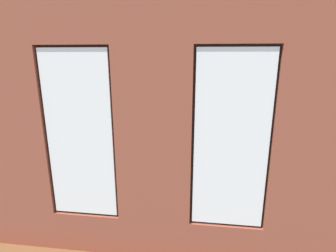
# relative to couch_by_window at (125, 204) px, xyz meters

# --- Properties ---
(ground_plane) EXTENTS (6.88, 6.55, 0.10)m
(ground_plane) POSITION_rel_couch_by_window_xyz_m (-0.60, -2.24, -0.38)
(ground_plane) COLOR brown
(brick_wall_with_windows) EXTENTS (6.28, 0.30, 3.48)m
(brick_wall_with_windows) POSITION_rel_couch_by_window_xyz_m (-0.60, 0.65, 1.40)
(brick_wall_with_windows) COLOR brown
(brick_wall_with_windows) RESTS_ON ground_plane
(white_wall_right) EXTENTS (0.10, 5.55, 3.48)m
(white_wall_right) POSITION_rel_couch_by_window_xyz_m (2.49, -2.04, 1.41)
(white_wall_right) COLOR silver
(white_wall_right) RESTS_ON ground_plane
(couch_by_window) EXTENTS (1.72, 0.87, 0.80)m
(couch_by_window) POSITION_rel_couch_by_window_xyz_m (0.00, 0.00, 0.00)
(couch_by_window) COLOR black
(couch_by_window) RESTS_ON ground_plane
(couch_left) EXTENTS (0.89, 2.06, 0.80)m
(couch_left) POSITION_rel_couch_by_window_xyz_m (-3.05, -1.48, -0.00)
(couch_left) COLOR black
(couch_left) RESTS_ON ground_plane
(coffee_table) EXTENTS (1.44, 0.85, 0.42)m
(coffee_table) POSITION_rel_couch_by_window_xyz_m (-0.14, -2.72, 0.04)
(coffee_table) COLOR olive
(coffee_table) RESTS_ON ground_plane
(cup_ceramic) EXTENTS (0.07, 0.07, 0.09)m
(cup_ceramic) POSITION_rel_couch_by_window_xyz_m (0.04, -2.82, 0.13)
(cup_ceramic) COLOR silver
(cup_ceramic) RESTS_ON coffee_table
(table_plant_small) EXTENTS (0.14, 0.14, 0.21)m
(table_plant_small) POSITION_rel_couch_by_window_xyz_m (0.30, -2.59, 0.20)
(table_plant_small) COLOR gray
(table_plant_small) RESTS_ON coffee_table
(remote_silver) EXTENTS (0.18, 0.09, 0.02)m
(remote_silver) POSITION_rel_couch_by_window_xyz_m (-0.53, -2.87, 0.10)
(remote_silver) COLOR #B2B2B7
(remote_silver) RESTS_ON coffee_table
(remote_gray) EXTENTS (0.17, 0.05, 0.02)m
(remote_gray) POSITION_rel_couch_by_window_xyz_m (-0.25, -2.59, 0.10)
(remote_gray) COLOR #59595B
(remote_gray) RESTS_ON coffee_table
(remote_black) EXTENTS (0.12, 0.17, 0.02)m
(remote_black) POSITION_rel_couch_by_window_xyz_m (-0.14, -2.72, 0.10)
(remote_black) COLOR black
(remote_black) RESTS_ON coffee_table
(media_console) EXTENTS (0.92, 0.42, 0.58)m
(media_console) POSITION_rel_couch_by_window_xyz_m (2.19, -2.73, -0.04)
(media_console) COLOR black
(media_console) RESTS_ON ground_plane
(tv_flatscreen) EXTENTS (1.14, 0.20, 0.77)m
(tv_flatscreen) POSITION_rel_couch_by_window_xyz_m (2.19, -2.74, 0.64)
(tv_flatscreen) COLOR black
(tv_flatscreen) RESTS_ON media_console
(papasan_chair) EXTENTS (1.00, 1.00, 0.66)m
(papasan_chair) POSITION_rel_couch_by_window_xyz_m (-0.40, -4.13, 0.10)
(papasan_chair) COLOR olive
(papasan_chair) RESTS_ON ground_plane
(potted_plant_mid_room_small) EXTENTS (0.41, 0.41, 0.62)m
(potted_plant_mid_room_small) POSITION_rel_couch_by_window_xyz_m (-1.46, -2.72, 0.09)
(potted_plant_mid_room_small) COLOR brown
(potted_plant_mid_room_small) RESTS_ON ground_plane
(potted_plant_corner_near_left) EXTENTS (0.81, 0.84, 1.32)m
(potted_plant_corner_near_left) POSITION_rel_couch_by_window_xyz_m (-3.21, -4.52, 0.54)
(potted_plant_corner_near_left) COLOR #47423D
(potted_plant_corner_near_left) RESTS_ON ground_plane
(potted_plant_between_couches) EXTENTS (0.85, 0.93, 1.10)m
(potted_plant_between_couches) POSITION_rel_couch_by_window_xyz_m (-1.31, -0.04, 0.16)
(potted_plant_between_couches) COLOR #47423D
(potted_plant_between_couches) RESTS_ON ground_plane
(potted_plant_beside_window_right) EXTENTS (1.01, 1.01, 1.49)m
(potted_plant_beside_window_right) POSITION_rel_couch_by_window_xyz_m (1.09, 0.09, 0.47)
(potted_plant_beside_window_right) COLOR #9E5638
(potted_plant_beside_window_right) RESTS_ON ground_plane
(potted_plant_foreground_right) EXTENTS (0.72, 0.86, 1.44)m
(potted_plant_foreground_right) POSITION_rel_couch_by_window_xyz_m (1.89, -4.47, 0.47)
(potted_plant_foreground_right) COLOR brown
(potted_plant_foreground_right) RESTS_ON ground_plane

